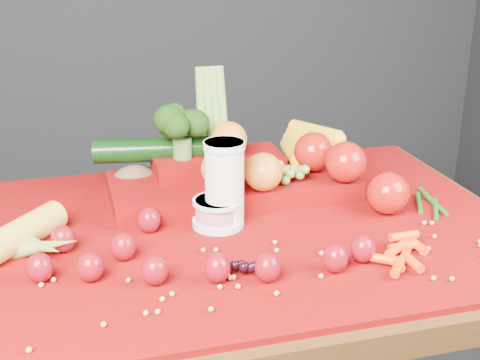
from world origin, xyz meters
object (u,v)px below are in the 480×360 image
object	(u,v)px
milk_glass	(224,181)
yogurt_bowl	(218,212)
table	(243,274)
produce_mound	(247,168)

from	to	relation	value
milk_glass	yogurt_bowl	bearing A→B (deg)	172.97
table	produce_mound	world-z (taller)	produce_mound
milk_glass	yogurt_bowl	xyz separation A→B (m)	(-0.01, 0.00, -0.06)
table	yogurt_bowl	bearing A→B (deg)	163.89
produce_mound	yogurt_bowl	bearing A→B (deg)	-125.96
table	yogurt_bowl	size ratio (longest dim) A/B	10.96
yogurt_bowl	produce_mound	xyz separation A→B (m)	(0.10, 0.14, 0.03)
table	yogurt_bowl	distance (m)	0.14
yogurt_bowl	table	bearing A→B (deg)	-16.11
table	milk_glass	size ratio (longest dim) A/B	6.43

